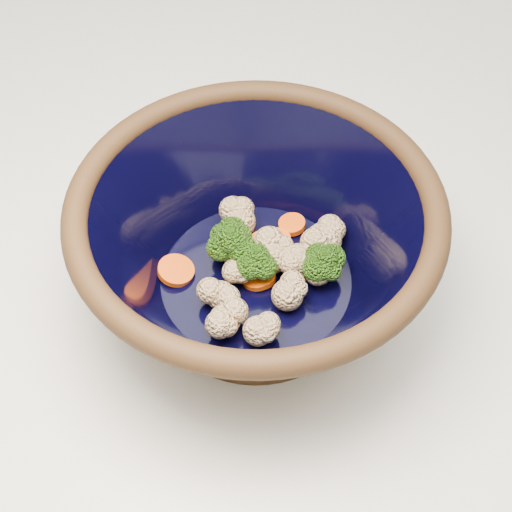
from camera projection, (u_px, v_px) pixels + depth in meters
ground at (276, 503)px, 1.45m from camera, size 3.00×3.00×0.00m
counter at (282, 402)px, 1.09m from camera, size 1.20×1.20×0.90m
mixing_bowl at (256, 246)px, 0.61m from camera, size 0.36×0.36×0.14m
vegetable_pile at (264, 258)px, 0.63m from camera, size 0.14×0.15×0.05m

